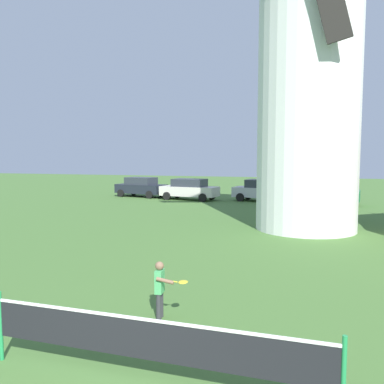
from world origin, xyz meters
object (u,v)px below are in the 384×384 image
parked_car_black (141,187)px  tennis_net (148,340)px  player_far (161,286)px  windmill (310,52)px  parked_car_green (328,192)px  parked_car_silver (263,190)px  parked_car_cream (189,189)px

parked_car_black → tennis_net: bearing=-65.0°
tennis_net → parked_car_black: parked_car_black is taller
tennis_net → parked_car_black: (-11.20, 23.97, 0.12)m
player_far → tennis_net: bearing=-72.3°
windmill → parked_car_green: (1.20, 9.99, -6.82)m
parked_car_black → parked_car_green: 14.17m
tennis_net → parked_car_silver: (-1.42, 23.61, 0.13)m
windmill → parked_car_silver: 12.93m
player_far → parked_car_black: size_ratio=0.27×
player_far → parked_car_green: size_ratio=0.27×
parked_car_black → parked_car_cream: 4.49m
player_far → parked_car_silver: 21.39m
tennis_net → parked_car_silver: 23.65m
parked_car_black → parked_car_silver: same height
player_far → parked_car_cream: (-6.10, 20.77, 0.16)m
parked_car_black → parked_car_silver: 9.79m
windmill → parked_car_black: size_ratio=3.69×
player_far → parked_car_silver: bearing=91.9°
tennis_net → parked_car_cream: parked_car_cream is taller
tennis_net → parked_car_green: (2.95, 23.08, 0.12)m
parked_car_black → parked_car_silver: bearing=-2.1°
parked_car_cream → parked_car_green: same height
parked_car_green → parked_car_black: bearing=176.4°
windmill → parked_car_green: size_ratio=3.77×
parked_car_cream → parked_car_silver: bearing=6.4°
windmill → parked_car_silver: bearing=106.7°
player_far → parked_car_cream: parked_car_cream is taller
tennis_net → player_far: bearing=107.7°
parked_car_black → parked_car_green: same height
tennis_net → parked_car_cream: size_ratio=1.14×
windmill → parked_car_cream: windmill is taller
windmill → parked_car_green: bearing=83.1°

